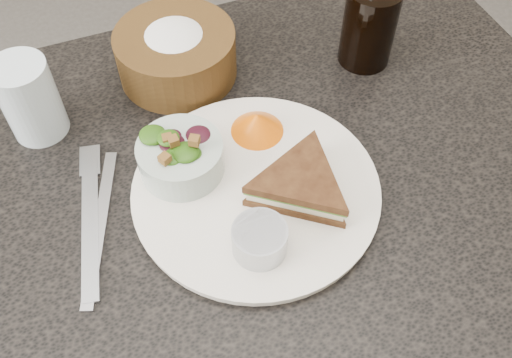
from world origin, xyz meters
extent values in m
cube|color=black|center=(0.00, 0.00, 0.38)|extent=(1.00, 0.70, 0.75)
cylinder|color=silver|center=(0.02, -0.03, 0.76)|extent=(0.30, 0.30, 0.01)
cylinder|color=#A1A5AC|center=(-0.01, -0.11, 0.78)|extent=(0.07, 0.07, 0.04)
cone|color=#E76006|center=(0.05, 0.06, 0.78)|extent=(0.10, 0.10, 0.03)
cube|color=#9BA0A9|center=(-0.18, 0.00, 0.75)|extent=(0.06, 0.20, 0.01)
cube|color=#9B9EA4|center=(-0.17, 0.00, 0.75)|extent=(0.09, 0.21, 0.00)
cylinder|color=silver|center=(-0.21, 0.18, 0.81)|extent=(0.09, 0.09, 0.11)
camera|label=1|loc=(-0.13, -0.41, 1.33)|focal=40.00mm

